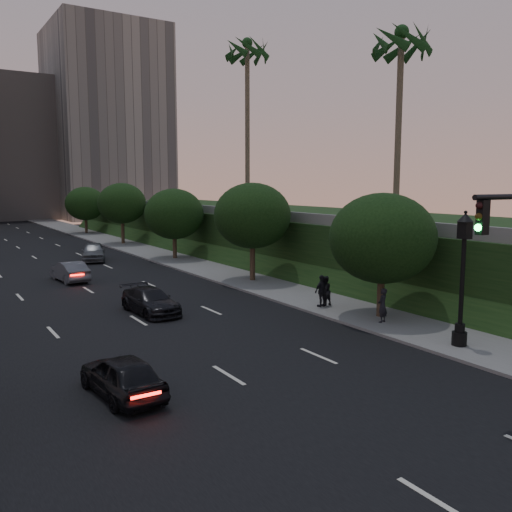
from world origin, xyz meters
TOP-DOWN VIEW (x-y plane):
  - ground at (0.00, 0.00)m, footprint 160.00×160.00m
  - road_surface at (0.00, 30.00)m, footprint 16.00×140.00m
  - sidewalk_right at (10.25, 30.00)m, footprint 4.50×140.00m
  - embankment at (22.00, 28.00)m, footprint 18.00×90.00m
  - parapet_wall at (13.50, 28.00)m, footprint 0.35×90.00m
  - office_block_mid at (6.00, 102.00)m, footprint 22.00×18.00m
  - office_block_right at (24.00, 96.00)m, footprint 20.00×22.00m
  - tree_right_a at (10.30, 8.00)m, footprint 5.20×5.20m
  - tree_right_b at (10.30, 20.00)m, footprint 5.20×5.20m
  - tree_right_c at (10.30, 33.00)m, footprint 5.20×5.20m
  - tree_right_d at (10.30, 47.00)m, footprint 5.20×5.20m
  - tree_right_e at (10.30, 62.00)m, footprint 5.20×5.20m
  - palm_mid at (17.50, 14.00)m, footprint 3.20×3.20m
  - palm_far at (16.00, 30.00)m, footprint 3.20×3.20m
  - street_lamp at (9.47, 2.74)m, footprint 0.64×0.64m
  - sedan_near_left at (-3.73, 5.20)m, footprint 1.93×4.12m
  - sedan_mid_left at (-0.20, 26.88)m, footprint 1.88×4.37m
  - sedan_near_right at (1.09, 15.18)m, footprint 2.08×4.59m
  - sedan_far_right at (3.95, 35.91)m, footprint 3.18×5.11m
  - pedestrian_a at (9.48, 7.05)m, footprint 0.69×0.56m
  - pedestrian_b at (9.47, 11.28)m, footprint 0.81×0.65m
  - pedestrian_c at (9.15, 11.14)m, footprint 1.05×0.54m

SIDE VIEW (x-z plane):
  - ground at x=0.00m, z-range 0.00..0.00m
  - road_surface at x=0.00m, z-range 0.00..0.02m
  - sidewalk_right at x=10.25m, z-range 0.00..0.15m
  - sedan_near_right at x=1.09m, z-range 0.00..1.30m
  - sedan_near_left at x=-3.73m, z-range 0.00..1.36m
  - sedan_mid_left at x=-0.20m, z-range 0.00..1.40m
  - sedan_far_right at x=3.95m, z-range 0.00..1.62m
  - pedestrian_b at x=9.47m, z-range 0.15..1.75m
  - pedestrian_a at x=9.48m, z-range 0.15..1.79m
  - pedestrian_c at x=9.15m, z-range 0.15..1.86m
  - embankment at x=22.00m, z-range 0.00..4.00m
  - street_lamp at x=9.47m, z-range -0.18..5.44m
  - tree_right_a at x=10.30m, z-range 0.90..7.14m
  - tree_right_c at x=10.30m, z-range 0.90..7.14m
  - tree_right_e at x=10.30m, z-range 0.90..7.14m
  - parapet_wall at x=13.50m, z-range 4.00..4.70m
  - tree_right_b at x=10.30m, z-range 1.15..7.88m
  - tree_right_d at x=10.30m, z-range 1.15..7.88m
  - office_block_mid at x=6.00m, z-range 0.00..26.00m
  - palm_mid at x=17.50m, z-range 8.82..21.82m
  - palm_far at x=16.00m, z-range 9.89..25.39m
  - office_block_right at x=24.00m, z-range 0.00..36.00m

